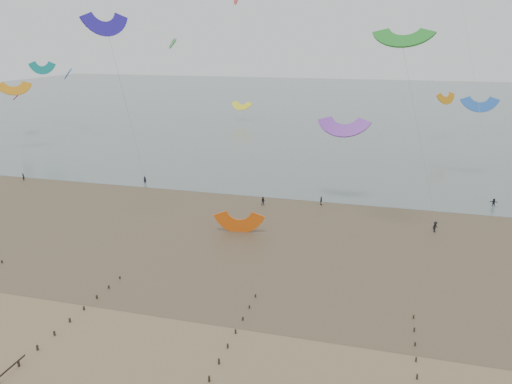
{
  "coord_description": "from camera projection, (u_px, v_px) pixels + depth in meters",
  "views": [
    {
      "loc": [
        17.91,
        -39.05,
        29.47
      ],
      "look_at": [
        -0.27,
        28.0,
        8.0
      ],
      "focal_mm": 35.0,
      "sensor_mm": 36.0,
      "label": 1
    }
  ],
  "objects": [
    {
      "name": "kitesurfers",
      "position": [
        445.0,
        212.0,
        85.68
      ],
      "size": [
        101.84,
        17.09,
        1.8
      ],
      "color": "black",
      "rests_on": "ground"
    },
    {
      "name": "kites_airborne",
      "position": [
        280.0,
        83.0,
        128.47
      ],
      "size": [
        232.73,
        116.44,
        41.93
      ],
      "color": "#F34C91",
      "rests_on": "ground"
    },
    {
      "name": "sea_and_shore",
      "position": [
        244.0,
        226.0,
        81.93
      ],
      "size": [
        500.0,
        665.0,
        0.03
      ],
      "color": "#475654",
      "rests_on": "ground"
    },
    {
      "name": "grounded_kite",
      "position": [
        239.0,
        232.0,
        79.25
      ],
      "size": [
        7.38,
        6.15,
        3.68
      ],
      "primitive_type": null,
      "rotation": [
        1.54,
        0.0,
        0.15
      ],
      "color": "#D7530D",
      "rests_on": "ground"
    },
    {
      "name": "ground",
      "position": [
        184.0,
        350.0,
        49.19
      ],
      "size": [
        500.0,
        500.0,
        0.0
      ],
      "primitive_type": "plane",
      "color": "brown",
      "rests_on": "ground"
    },
    {
      "name": "kitesurfer_lead",
      "position": [
        23.0,
        177.0,
        107.55
      ],
      "size": [
        0.68,
        0.52,
        1.66
      ],
      "primitive_type": "imported",
      "rotation": [
        0.0,
        0.0,
        2.92
      ],
      "color": "black",
      "rests_on": "ground"
    }
  ]
}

